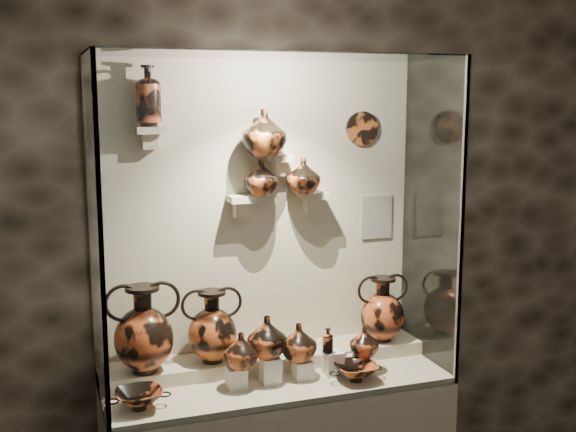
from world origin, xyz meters
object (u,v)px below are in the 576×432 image
at_px(jug_a, 241,350).
at_px(amphora_right, 382,309).
at_px(amphora_mid, 212,326).
at_px(kylix_right, 356,371).
at_px(lekythos_tall, 148,92).
at_px(jug_e, 364,341).
at_px(kylix_left, 139,398).
at_px(jug_b, 267,336).
at_px(ovoid_vase_b, 264,133).
at_px(amphora_left, 143,329).
at_px(lekythos_small, 328,339).
at_px(ovoid_vase_a, 261,178).
at_px(ovoid_vase_c, 303,176).
at_px(jug_c, 299,342).

bearing_deg(jug_a, amphora_right, 12.00).
height_order(amphora_mid, kylix_right, amphora_mid).
bearing_deg(lekythos_tall, jug_e, -0.01).
distance_m(kylix_left, lekythos_tall, 1.40).
distance_m(jug_b, ovoid_vase_b, 1.00).
bearing_deg(jug_b, amphora_left, 149.87).
bearing_deg(kylix_left, kylix_right, -18.05).
bearing_deg(jug_b, lekythos_tall, 137.98).
distance_m(amphora_left, lekythos_small, 0.90).
relative_size(lekythos_small, ovoid_vase_a, 0.81).
relative_size(amphora_mid, ovoid_vase_b, 1.60).
distance_m(lekythos_small, ovoid_vase_a, 0.87).
bearing_deg(ovoid_vase_c, lekythos_tall, -159.54).
distance_m(amphora_left, jug_b, 0.59).
bearing_deg(jug_c, amphora_right, -3.42).
distance_m(amphora_left, jug_c, 0.75).
xyz_separation_m(jug_a, kylix_right, (0.55, -0.10, -0.13)).
height_order(amphora_mid, jug_a, amphora_mid).
bearing_deg(amphora_left, ovoid_vase_b, 20.69).
height_order(jug_b, ovoid_vase_b, ovoid_vase_b).
distance_m(jug_b, jug_e, 0.51).
relative_size(lekythos_tall, ovoid_vase_c, 1.77).
distance_m(amphora_left, ovoid_vase_c, 1.09).
bearing_deg(kylix_left, jug_b, -7.04).
relative_size(amphora_right, ovoid_vase_a, 1.97).
relative_size(jug_c, lekythos_small, 1.30).
relative_size(jug_c, jug_e, 1.22).
bearing_deg(amphora_right, kylix_left, -169.71).
bearing_deg(amphora_mid, kylix_right, -5.20).
bearing_deg(jug_a, kylix_right, -12.53).
bearing_deg(ovoid_vase_a, jug_b, -111.10).
relative_size(amphora_right, lekythos_small, 2.45).
bearing_deg(amphora_right, kylix_right, -135.27).
relative_size(jug_c, ovoid_vase_b, 0.82).
xyz_separation_m(lekythos_small, ovoid_vase_a, (-0.26, 0.27, 0.78)).
bearing_deg(amphora_right, lekythos_tall, 174.72).
distance_m(kylix_right, ovoid_vase_a, 1.06).
relative_size(jug_c, kylix_right, 0.71).
bearing_deg(jug_b, amphora_right, -0.55).
relative_size(amphora_left, jug_c, 2.27).
distance_m(jug_b, ovoid_vase_a, 0.78).
xyz_separation_m(amphora_right, ovoid_vase_a, (-0.66, 0.06, 0.73)).
relative_size(amphora_mid, ovoid_vase_a, 2.04).
bearing_deg(lekythos_small, ovoid_vase_c, 95.92).
height_order(ovoid_vase_a, ovoid_vase_b, ovoid_vase_b).
height_order(amphora_right, jug_e, amphora_right).
bearing_deg(kylix_right, jug_b, 152.83).
relative_size(jug_b, kylix_left, 0.75).
relative_size(amphora_right, kylix_left, 1.31).
bearing_deg(ovoid_vase_b, lekythos_tall, 160.93).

